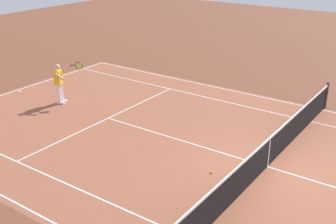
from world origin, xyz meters
The scene contains 6 objects.
ground_plane centered at (0.00, 0.00, 0.00)m, with size 60.00×60.00×0.00m, color brown.
court_slab centered at (0.00, 0.00, 0.00)m, with size 24.20×11.40×0.00m, color #935138.
court_line_markings centered at (0.00, 0.00, 0.00)m, with size 23.85×11.05×0.01m.
tennis_net centered at (0.00, 0.00, 0.49)m, with size 0.10×11.70×1.08m.
tennis_player_near centered at (9.08, -0.11, 0.93)m, with size 0.90×0.96×1.70m.
tennis_ball centered at (1.18, 1.29, 0.03)m, with size 0.07×0.07×0.07m, color #CCE01E.
Camera 1 is at (-3.97, 10.83, 6.37)m, focal length 45.55 mm.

